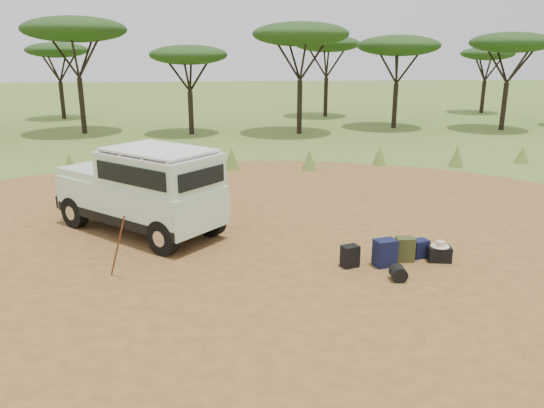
{
  "coord_description": "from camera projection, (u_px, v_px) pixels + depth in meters",
  "views": [
    {
      "loc": [
        -0.42,
        -11.58,
        4.51
      ],
      "look_at": [
        0.76,
        0.41,
        1.0
      ],
      "focal_mm": 35.0,
      "sensor_mm": 36.0,
      "label": 1
    }
  ],
  "objects": [
    {
      "name": "safari_hat",
      "position": [
        440.0,
        245.0,
        11.66
      ],
      "size": [
        0.4,
        0.4,
        0.12
      ],
      "color": "beige",
      "rests_on": "hard_case"
    },
    {
      "name": "safari_vehicle",
      "position": [
        143.0,
        192.0,
        13.32
      ],
      "size": [
        4.62,
        4.39,
        2.25
      ],
      "rotation": [
        0.0,
        0.0,
        -0.73
      ],
      "color": "silver",
      "rests_on": "ground"
    },
    {
      "name": "walking_staff",
      "position": [
        118.0,
        246.0,
        10.72
      ],
      "size": [
        0.46,
        0.34,
        1.38
      ],
      "primitive_type": "cylinder",
      "rotation": [
        0.36,
        0.0,
        0.96
      ],
      "color": "brown",
      "rests_on": "ground"
    },
    {
      "name": "backpack_olive",
      "position": [
        405.0,
        249.0,
        11.7
      ],
      "size": [
        0.41,
        0.31,
        0.55
      ],
      "primitive_type": "cube",
      "rotation": [
        0.0,
        0.0,
        -0.07
      ],
      "color": "#424721",
      "rests_on": "ground"
    },
    {
      "name": "duffel_navy",
      "position": [
        419.0,
        249.0,
        11.92
      ],
      "size": [
        0.44,
        0.38,
        0.42
      ],
      "primitive_type": "cube",
      "rotation": [
        0.0,
        0.0,
        0.32
      ],
      "color": "#111A37",
      "rests_on": "ground"
    },
    {
      "name": "backpack_black",
      "position": [
        350.0,
        256.0,
        11.39
      ],
      "size": [
        0.42,
        0.37,
        0.49
      ],
      "primitive_type": "cube",
      "rotation": [
        0.0,
        0.0,
        0.34
      ],
      "color": "black",
      "rests_on": "ground"
    },
    {
      "name": "dirt_clearing",
      "position": [
        242.0,
        251.0,
        12.37
      ],
      "size": [
        23.0,
        23.0,
        0.01
      ],
      "primitive_type": "cylinder",
      "color": "olive",
      "rests_on": "ground"
    },
    {
      "name": "hard_case",
      "position": [
        439.0,
        254.0,
        11.72
      ],
      "size": [
        0.54,
        0.42,
        0.34
      ],
      "primitive_type": "cube",
      "rotation": [
        0.0,
        0.0,
        -0.16
      ],
      "color": "black",
      "rests_on": "ground"
    },
    {
      "name": "grass_fringe",
      "position": [
        235.0,
        160.0,
        20.55
      ],
      "size": [
        36.6,
        1.6,
        0.9
      ],
      "color": "#537D2C",
      "rests_on": "ground"
    },
    {
      "name": "stuff_sack",
      "position": [
        398.0,
        273.0,
        10.73
      ],
      "size": [
        0.34,
        0.34,
        0.32
      ],
      "primitive_type": "cylinder",
      "rotation": [
        1.57,
        0.0,
        -0.05
      ],
      "color": "black",
      "rests_on": "ground"
    },
    {
      "name": "ground",
      "position": [
        242.0,
        251.0,
        12.37
      ],
      "size": [
        140.0,
        140.0,
        0.0
      ],
      "primitive_type": "plane",
      "color": "#537D2C",
      "rests_on": "ground"
    },
    {
      "name": "acacia_treeline",
      "position": [
        239.0,
        43.0,
        30.0
      ],
      "size": [
        46.7,
        13.2,
        6.26
      ],
      "color": "black",
      "rests_on": "ground"
    },
    {
      "name": "backpack_navy",
      "position": [
        385.0,
        253.0,
        11.42
      ],
      "size": [
        0.52,
        0.43,
        0.6
      ],
      "primitive_type": "cube",
      "rotation": [
        0.0,
        0.0,
        0.24
      ],
      "color": "#111A37",
      "rests_on": "ground"
    }
  ]
}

